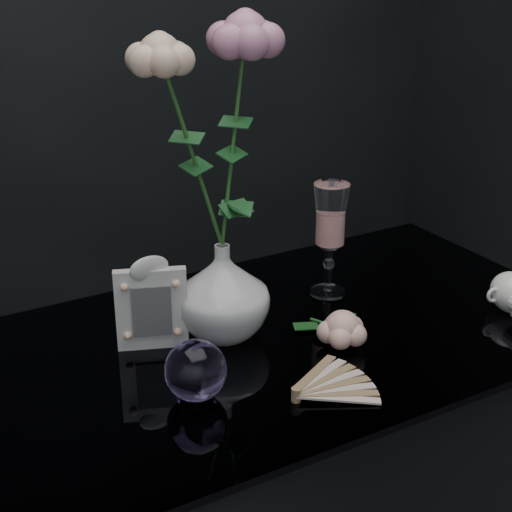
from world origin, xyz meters
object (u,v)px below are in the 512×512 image
wine_glass (330,240)px  picture_frame (151,302)px  paperweight (196,370)px  loose_rose (342,328)px  vase (223,291)px

wine_glass → picture_frame: wine_glass is taller
paperweight → loose_rose: (0.26, 0.02, -0.01)m
wine_glass → paperweight: bearing=-152.3°
loose_rose → vase: bearing=129.1°
picture_frame → paperweight: (-0.01, -0.16, -0.03)m
wine_glass → loose_rose: size_ratio=1.19×
picture_frame → loose_rose: (0.26, -0.14, -0.05)m
paperweight → picture_frame: bearing=88.2°
vase → picture_frame: (-0.11, 0.02, -0.00)m
vase → picture_frame: vase is taller
picture_frame → loose_rose: picture_frame is taller
vase → wine_glass: 0.24m
wine_glass → vase: bearing=-169.7°
wine_glass → picture_frame: 0.35m
paperweight → wine_glass: bearing=27.7°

